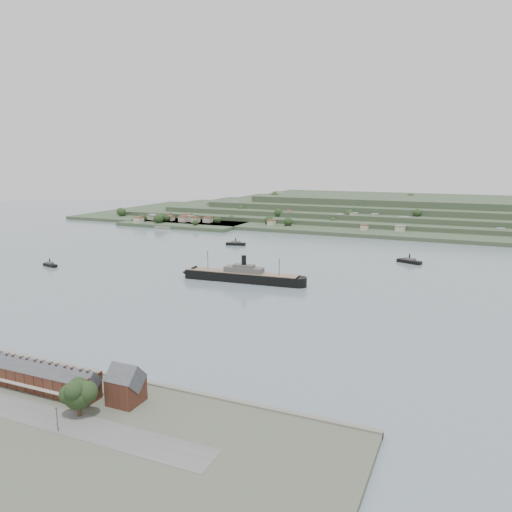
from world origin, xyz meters
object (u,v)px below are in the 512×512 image
at_px(terrace_row, 33,375).
at_px(tugboat, 50,265).
at_px(fig_tree, 78,394).
at_px(steamship, 239,276).
at_px(gabled_building, 126,386).

distance_m(terrace_row, tugboat, 225.84).
relative_size(tugboat, fig_tree, 1.16).
relative_size(terrace_row, steamship, 0.61).
distance_m(steamship, fig_tree, 189.99).
xyz_separation_m(gabled_building, fig_tree, (-8.02, -13.39, 1.60)).
bearing_deg(terrace_row, steamship, 91.10).
bearing_deg(tugboat, terrace_row, -45.72).
bearing_deg(gabled_building, steamship, 103.26).
height_order(gabled_building, tugboat, gabled_building).
relative_size(terrace_row, fig_tree, 4.36).
relative_size(gabled_building, tugboat, 0.95).
height_order(terrace_row, fig_tree, fig_tree).
relative_size(steamship, tugboat, 6.16).
distance_m(gabled_building, tugboat, 250.93).
height_order(terrace_row, tugboat, terrace_row).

